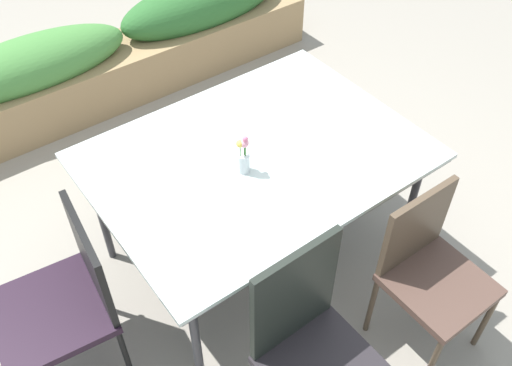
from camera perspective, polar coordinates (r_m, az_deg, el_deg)
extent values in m
plane|color=gray|center=(3.31, 0.41, -7.09)|extent=(12.00, 12.00, 0.00)
cube|color=silver|center=(2.75, 0.00, 2.81)|extent=(1.57, 1.17, 0.02)
cube|color=#333338|center=(2.76, 0.00, 2.45)|extent=(1.54, 1.15, 0.02)
cylinder|color=#333338|center=(2.57, -6.06, -15.81)|extent=(0.04, 0.04, 0.75)
cylinder|color=#333338|center=(3.15, 15.37, -2.30)|extent=(0.04, 0.04, 0.75)
cylinder|color=#333338|center=(3.12, -15.50, -2.83)|extent=(0.04, 0.04, 0.75)
cylinder|color=#333338|center=(3.61, 4.18, 6.68)|extent=(0.04, 0.04, 0.75)
cube|color=black|center=(2.72, -20.06, -12.23)|extent=(0.54, 0.54, 0.04)
cube|color=black|center=(2.54, -16.45, -7.48)|extent=(0.08, 0.47, 0.44)
cylinder|color=black|center=(3.05, -24.22, -12.82)|extent=(0.03, 0.03, 0.43)
cylinder|color=black|center=(2.78, -13.09, -16.53)|extent=(0.03, 0.03, 0.43)
cylinder|color=black|center=(3.04, -16.13, -9.79)|extent=(0.03, 0.03, 0.43)
cube|color=#4F3930|center=(2.76, 18.04, -9.80)|extent=(0.43, 0.43, 0.04)
cube|color=#4C3D2D|center=(2.65, 15.90, -4.37)|extent=(0.41, 0.03, 0.42)
cylinder|color=#4C3D2D|center=(3.01, 22.25, -12.71)|extent=(0.03, 0.03, 0.44)
cylinder|color=#4C3D2D|center=(2.80, 17.37, -17.10)|extent=(0.03, 0.03, 0.44)
cylinder|color=#4C3D2D|center=(3.10, 16.73, -8.19)|extent=(0.03, 0.03, 0.44)
cylinder|color=#4C3D2D|center=(2.90, 11.62, -12.02)|extent=(0.03, 0.03, 0.44)
cube|color=black|center=(2.23, 3.91, -11.36)|extent=(0.41, 0.04, 0.54)
cylinder|color=black|center=(2.75, 6.69, -15.32)|extent=(0.03, 0.03, 0.47)
cylinder|color=silver|center=(2.62, -1.25, 2.05)|extent=(0.06, 0.06, 0.10)
cylinder|color=#47843D|center=(2.58, -1.06, 3.35)|extent=(0.01, 0.01, 0.12)
sphere|color=white|center=(2.54, -1.08, 4.35)|extent=(0.03, 0.03, 0.03)
cylinder|color=#47843D|center=(2.55, -1.09, 3.30)|extent=(0.01, 0.01, 0.14)
sphere|color=pink|center=(2.51, -1.12, 4.52)|extent=(0.03, 0.03, 0.03)
cylinder|color=#47843D|center=(2.57, -1.61, 3.05)|extent=(0.01, 0.01, 0.11)
sphere|color=#EFCC4C|center=(2.53, -1.63, 4.01)|extent=(0.04, 0.04, 0.04)
cylinder|color=#47843D|center=(2.57, -1.20, 3.12)|extent=(0.01, 0.01, 0.11)
sphere|color=pink|center=(2.53, -1.21, 4.07)|extent=(0.04, 0.04, 0.04)
cube|color=#9E7F56|center=(4.50, -12.80, 11.35)|extent=(3.07, 0.50, 0.39)
ellipsoid|color=#47843D|center=(4.18, -21.95, 11.05)|extent=(1.38, 0.45, 0.36)
ellipsoid|color=#2D662D|center=(4.61, -5.52, 17.65)|extent=(1.38, 0.45, 0.40)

